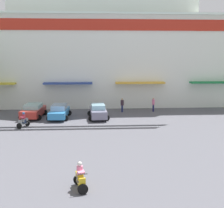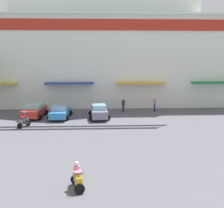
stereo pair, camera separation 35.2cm
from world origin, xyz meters
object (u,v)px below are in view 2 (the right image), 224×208
parked_car_0 (34,110)px  parked_car_2 (99,111)px  pedestrian_0 (155,104)px  pedestrian_1 (123,104)px  scooter_rider_5 (77,178)px  scooter_rider_2 (24,121)px  parked_car_1 (60,111)px

parked_car_0 → parked_car_2: (7.03, -0.81, 0.01)m
parked_car_2 → pedestrian_0: pedestrian_0 is taller
parked_car_2 → pedestrian_1: (2.92, 3.27, 0.18)m
pedestrian_1 → scooter_rider_5: bearing=-101.5°
parked_car_0 → scooter_rider_2: parked_car_0 is taller
parked_car_0 → pedestrian_0: size_ratio=2.63×
pedestrian_0 → pedestrian_1: pedestrian_0 is taller
parked_car_2 → scooter_rider_5: (-1.16, -16.72, -0.19)m
scooter_rider_2 → scooter_rider_5: bearing=-65.8°
parked_car_0 → parked_car_1: (2.86, -0.50, -0.02)m
parked_car_1 → scooter_rider_5: bearing=-80.0°
scooter_rider_2 → pedestrian_0: 15.43m
scooter_rider_5 → parked_car_1: bearing=100.0°
parked_car_0 → pedestrian_0: bearing=10.6°
parked_car_2 → scooter_rider_5: bearing=-94.0°
parked_car_1 → pedestrian_0: (10.88, 3.07, 0.22)m
parked_car_1 → pedestrian_0: pedestrian_0 is taller
parked_car_0 → parked_car_1: 2.90m
parked_car_0 → scooter_rider_5: 18.49m
parked_car_0 → scooter_rider_2: bearing=-91.1°
parked_car_0 → scooter_rider_5: (5.87, -17.53, -0.18)m
pedestrian_0 → scooter_rider_5: bearing=-111.4°
parked_car_0 → parked_car_1: bearing=-9.9°
parked_car_0 → parked_car_2: size_ratio=1.03×
parked_car_1 → parked_car_2: parked_car_2 is taller
parked_car_1 → pedestrian_1: pedestrian_1 is taller
scooter_rider_2 → parked_car_2: bearing=25.9°
scooter_rider_2 → pedestrian_0: (13.82, 6.84, 0.38)m
parked_car_1 → pedestrian_1: bearing=22.6°
parked_car_1 → scooter_rider_5: parked_car_1 is taller
scooter_rider_5 → pedestrian_0: (7.86, 20.11, 0.39)m
scooter_rider_2 → pedestrian_0: pedestrian_0 is taller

